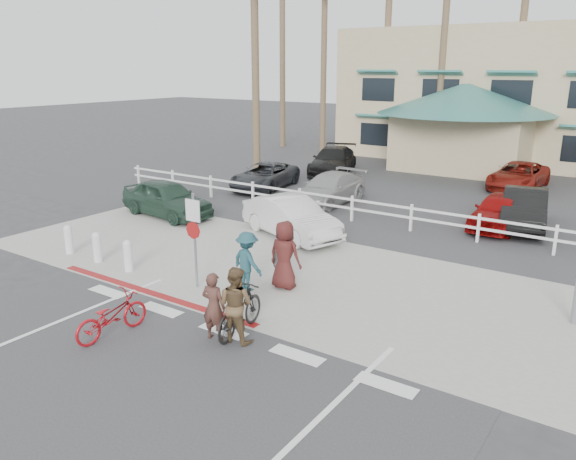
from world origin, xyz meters
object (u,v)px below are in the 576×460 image
Objects in this scene: bike_black at (240,311)px; car_red_compact at (167,198)px; sign_post at (195,236)px; car_white_sedan at (291,217)px; bike_red at (111,316)px.

car_red_compact reaches higher than bike_black.
car_white_sedan is (-0.50, 5.31, -0.75)m from sign_post.
car_red_compact reaches higher than bike_red.
bike_black is (2.69, -1.45, -0.90)m from sign_post.
bike_black is 10.87m from car_red_compact.
sign_post reaches higher than car_red_compact.
sign_post is 0.68× the size of car_white_sedan.
bike_black is at bearing -118.75° from car_red_compact.
bike_red is 0.43× the size of car_red_compact.
bike_red is at bearing 28.92° from bike_black.
car_white_sedan is (-3.19, 6.77, 0.15)m from bike_black.
car_white_sedan is at bearing -72.58° from bike_black.
car_white_sedan reaches higher than bike_red.
sign_post is 7.88m from car_red_compact.
car_red_compact is at bearing 115.15° from car_white_sedan.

